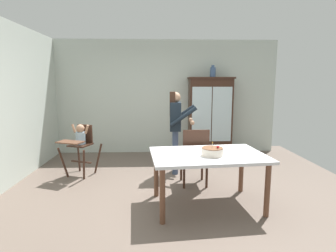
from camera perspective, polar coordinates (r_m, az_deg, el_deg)
The scene contains 9 objects.
ground_plane at distance 4.25m, azimuth 0.65°, elevation -14.27°, with size 6.24×6.24×0.00m, color #66564C.
wall_back at distance 6.54m, azimuth -0.48°, elevation 6.11°, with size 5.32×0.06×2.70m, color beige.
china_cabinet at distance 6.43m, azimuth 8.87°, elevation 2.09°, with size 1.05×0.48×1.82m.
ceramic_vase at distance 6.40m, azimuth 9.48°, elevation 11.24°, with size 0.13×0.13×0.27m.
high_chair_with_toddler at distance 5.16m, azimuth -18.09°, elevation -2.92°, with size 0.74×0.81×0.95m.
adult_person at distance 4.99m, azimuth 1.64°, elevation 0.81°, with size 0.51×0.50×1.53m.
dining_table at distance 3.72m, azimuth 8.38°, elevation -7.14°, with size 1.60×1.14×0.74m.
birthday_cake at distance 3.59m, azimuth 9.37°, elevation -5.38°, with size 0.28×0.28×0.19m.
dining_chair_far_side at distance 4.41m, azimuth 5.71°, elevation -5.80°, with size 0.46×0.46×0.96m.
Camera 1 is at (-0.20, -3.90, 1.68)m, focal length 28.76 mm.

